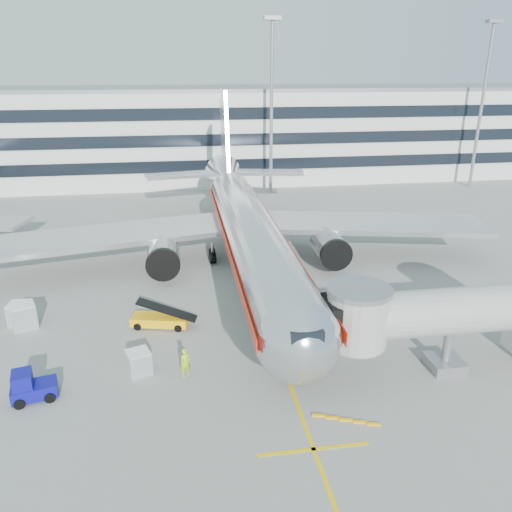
{
  "coord_description": "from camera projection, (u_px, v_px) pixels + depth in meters",
  "views": [
    {
      "loc": [
        -6.15,
        -34.02,
        18.58
      ],
      "look_at": [
        -0.21,
        4.19,
        4.0
      ],
      "focal_mm": 35.0,
      "sensor_mm": 36.0,
      "label": 1
    }
  ],
  "objects": [
    {
      "name": "stop_bar",
      "position": [
        314.0,
        449.0,
        25.95
      ],
      "size": [
        6.0,
        0.25,
        0.01
      ],
      "primitive_type": "cube",
      "color": "#EAB70C",
      "rests_on": "ground"
    },
    {
      "name": "ground",
      "position": [
        267.0,
        322.0,
        38.89
      ],
      "size": [
        180.0,
        180.0,
        0.0
      ],
      "primitive_type": "plane",
      "color": "gray",
      "rests_on": "ground"
    },
    {
      "name": "cargo_container_front",
      "position": [
        139.0,
        362.0,
        32.26
      ],
      "size": [
        1.83,
        1.83,
        1.52
      ],
      "color": "silver",
      "rests_on": "ground"
    },
    {
      "name": "jet_bridge",
      "position": [
        476.0,
        314.0,
        31.88
      ],
      "size": [
        17.8,
        4.5,
        7.0
      ],
      "color": "silver",
      "rests_on": "ground"
    },
    {
      "name": "light_mast_centre",
      "position": [
        272.0,
        95.0,
        73.62
      ],
      "size": [
        2.4,
        1.2,
        25.45
      ],
      "color": "gray",
      "rests_on": "ground"
    },
    {
      "name": "terminal",
      "position": [
        211.0,
        132.0,
        89.71
      ],
      "size": [
        150.0,
        24.25,
        15.6
      ],
      "color": "silver",
      "rests_on": "ground"
    },
    {
      "name": "lead_in_line",
      "position": [
        249.0,
        274.0,
        48.13
      ],
      "size": [
        0.25,
        70.0,
        0.01
      ],
      "primitive_type": "cube",
      "color": "#EAB70C",
      "rests_on": "ground"
    },
    {
      "name": "belt_loader",
      "position": [
        160.0,
        319.0,
        38.11
      ],
      "size": [
        4.63,
        2.5,
        2.16
      ],
      "color": "#FFB00A",
      "rests_on": "ground"
    },
    {
      "name": "cargo_container_right",
      "position": [
        20.0,
        313.0,
        38.52
      ],
      "size": [
        1.72,
        1.72,
        1.69
      ],
      "color": "silver",
      "rests_on": "ground"
    },
    {
      "name": "main_jet",
      "position": [
        246.0,
        227.0,
        48.23
      ],
      "size": [
        50.95,
        48.7,
        16.06
      ],
      "color": "silver",
      "rests_on": "ground"
    },
    {
      "name": "cargo_container_left",
      "position": [
        23.0,
        316.0,
        37.93
      ],
      "size": [
        2.27,
        2.27,
        1.85
      ],
      "color": "silver",
      "rests_on": "ground"
    },
    {
      "name": "baggage_tug",
      "position": [
        31.0,
        387.0,
        29.59
      ],
      "size": [
        2.83,
        2.11,
        1.93
      ],
      "color": "#0B0B7A",
      "rests_on": "ground"
    },
    {
      "name": "light_mast_east",
      "position": [
        484.0,
        93.0,
        78.51
      ],
      "size": [
        2.4,
        1.2,
        25.45
      ],
      "color": "gray",
      "rests_on": "ground"
    },
    {
      "name": "ramp_worker",
      "position": [
        185.0,
        363.0,
        31.85
      ],
      "size": [
        0.83,
        0.72,
        1.93
      ],
      "primitive_type": "imported",
      "rotation": [
        0.0,
        0.0,
        0.44
      ],
      "color": "#A7DD17",
      "rests_on": "ground"
    }
  ]
}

